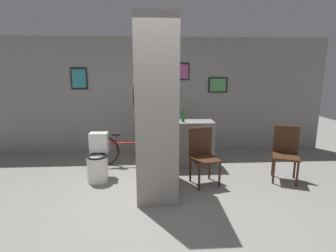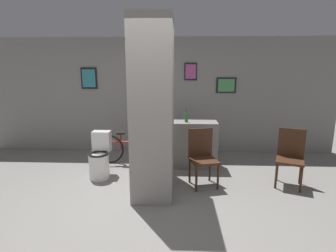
# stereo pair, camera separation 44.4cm
# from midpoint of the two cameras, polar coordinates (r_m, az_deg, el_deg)

# --- Properties ---
(ground_plane) EXTENTS (14.00, 14.00, 0.00)m
(ground_plane) POSITION_cam_midpoint_polar(r_m,az_deg,el_deg) (3.86, -6.68, -17.15)
(ground_plane) COLOR gray
(wall_back) EXTENTS (8.00, 0.09, 2.60)m
(wall_back) POSITION_cam_midpoint_polar(r_m,az_deg,el_deg) (6.03, -5.60, 6.51)
(wall_back) COLOR gray
(wall_back) RESTS_ON ground_plane
(pillar_center) EXTENTS (0.62, 1.16, 2.60)m
(pillar_center) POSITION_cam_midpoint_polar(r_m,az_deg,el_deg) (3.99, -5.74, 3.66)
(pillar_center) COLOR gray
(pillar_center) RESTS_ON ground_plane
(counter_shelf) EXTENTS (1.29, 0.44, 0.90)m
(counter_shelf) POSITION_cam_midpoint_polar(r_m,az_deg,el_deg) (5.19, 0.27, -3.91)
(counter_shelf) COLOR gray
(counter_shelf) RESTS_ON ground_plane
(toilet) EXTENTS (0.35, 0.51, 0.80)m
(toilet) POSITION_cam_midpoint_polar(r_m,az_deg,el_deg) (4.78, -17.63, -7.26)
(toilet) COLOR white
(toilet) RESTS_ON ground_plane
(chair_near_pillar) EXTENTS (0.51, 0.51, 0.94)m
(chair_near_pillar) POSITION_cam_midpoint_polar(r_m,az_deg,el_deg) (4.41, 4.77, -6.08)
(chair_near_pillar) COLOR #422616
(chair_near_pillar) RESTS_ON ground_plane
(chair_by_doorway) EXTENTS (0.54, 0.54, 0.94)m
(chair_by_doorway) POSITION_cam_midpoint_polar(r_m,az_deg,el_deg) (4.87, 21.89, -5.15)
(chair_by_doorway) COLOR #422616
(chair_by_doorway) RESTS_ON ground_plane
(bicycle) EXTENTS (1.59, 0.42, 0.66)m
(bicycle) POSITION_cam_midpoint_polar(r_m,az_deg,el_deg) (5.34, -10.84, -5.15)
(bicycle) COLOR black
(bicycle) RESTS_ON ground_plane
(bottle_tall) EXTENTS (0.06, 0.06, 0.25)m
(bottle_tall) POSITION_cam_midpoint_polar(r_m,az_deg,el_deg) (5.04, 0.77, 1.97)
(bottle_tall) COLOR #267233
(bottle_tall) RESTS_ON counter_shelf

